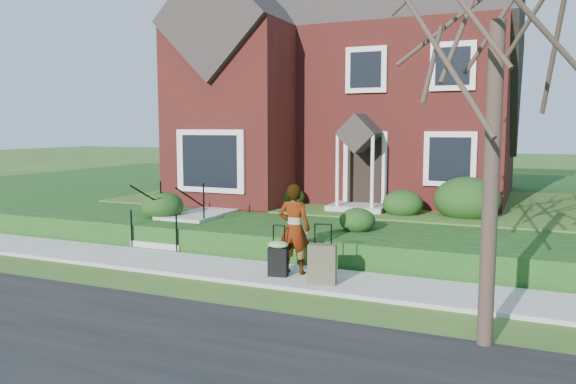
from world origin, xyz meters
The scene contains 11 objects.
ground centered at (0.00, 0.00, 0.00)m, with size 120.00×120.00×0.00m, color #2D5119.
street centered at (0.00, -5.00, 0.01)m, with size 60.00×6.00×0.01m, color black.
sidewalk centered at (0.00, 0.00, 0.04)m, with size 60.00×1.60×0.08m, color #9E9B93.
terrace centered at (4.00, 10.90, 0.30)m, with size 44.00×20.00×0.60m, color #133A0F.
walkway centered at (-2.50, 5.00, 0.63)m, with size 1.20×6.00×0.06m, color #9E9B93.
main_house centered at (-0.21, 9.61, 5.26)m, with size 10.40×10.20×9.40m.
front_steps centered at (-2.50, 1.84, 0.47)m, with size 1.40×2.02×1.50m.
foundation_shrubs centered at (0.37, 4.94, 1.10)m, with size 10.19×4.63×1.20m.
woman centered at (1.42, 0.14, 0.98)m, with size 0.65×0.43×1.79m, color #999999.
suitcase_black centered at (1.22, -0.19, 0.47)m, with size 0.46×0.40×1.00m.
suitcase_olive centered at (2.19, -0.34, 0.45)m, with size 0.56×0.39×1.11m.
Camera 1 is at (5.65, -9.90, 2.96)m, focal length 35.00 mm.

